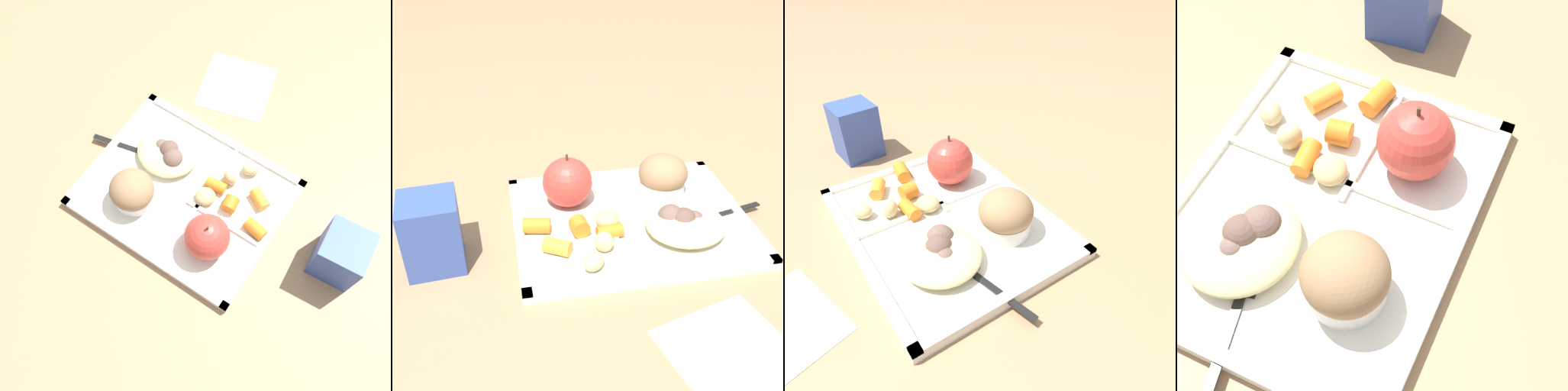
# 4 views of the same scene
# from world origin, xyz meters

# --- Properties ---
(ground) EXTENTS (6.00, 6.00, 0.00)m
(ground) POSITION_xyz_m (0.00, 0.00, 0.00)
(ground) COLOR #997551
(lunch_tray) EXTENTS (0.33, 0.26, 0.02)m
(lunch_tray) POSITION_xyz_m (-0.00, 0.00, 0.01)
(lunch_tray) COLOR silver
(lunch_tray) RESTS_ON ground
(green_apple) EXTENTS (0.07, 0.07, 0.08)m
(green_apple) POSITION_xyz_m (-0.08, 0.06, 0.05)
(green_apple) COLOR #C63D33
(green_apple) RESTS_ON lunch_tray
(bran_muffin) EXTENTS (0.07, 0.07, 0.06)m
(bran_muffin) POSITION_xyz_m (0.07, 0.06, 0.04)
(bran_muffin) COLOR silver
(bran_muffin) RESTS_ON lunch_tray
(carrot_slice_tilted) EXTENTS (0.04, 0.03, 0.02)m
(carrot_slice_tilted) POSITION_xyz_m (-0.13, -0.01, 0.02)
(carrot_slice_tilted) COLOR orange
(carrot_slice_tilted) RESTS_ON lunch_tray
(carrot_slice_edge) EXTENTS (0.04, 0.02, 0.02)m
(carrot_slice_edge) POSITION_xyz_m (-0.04, -0.04, 0.02)
(carrot_slice_edge) COLOR orange
(carrot_slice_edge) RESTS_ON lunch_tray
(carrot_slice_small) EXTENTS (0.03, 0.03, 0.03)m
(carrot_slice_small) POSITION_xyz_m (-0.08, -0.02, 0.02)
(carrot_slice_small) COLOR orange
(carrot_slice_small) RESTS_ON lunch_tray
(carrot_slice_near_corner) EXTENTS (0.04, 0.04, 0.02)m
(carrot_slice_near_corner) POSITION_xyz_m (-0.11, -0.06, 0.02)
(carrot_slice_near_corner) COLOR orange
(carrot_slice_near_corner) RESTS_ON lunch_tray
(potato_chunk_browned) EXTENTS (0.05, 0.05, 0.02)m
(potato_chunk_browned) POSITION_xyz_m (-0.03, -0.01, 0.02)
(potato_chunk_browned) COLOR tan
(potato_chunk_browned) RESTS_ON lunch_tray
(potato_chunk_small) EXTENTS (0.04, 0.04, 0.02)m
(potato_chunk_small) POSITION_xyz_m (-0.07, -0.10, 0.02)
(potato_chunk_small) COLOR tan
(potato_chunk_small) RESTS_ON lunch_tray
(potato_chunk_wedge) EXTENTS (0.03, 0.03, 0.03)m
(potato_chunk_wedge) POSITION_xyz_m (-0.05, -0.06, 0.02)
(potato_chunk_wedge) COLOR tan
(potato_chunk_wedge) RESTS_ON lunch_tray
(egg_noodle_pile) EXTENTS (0.11, 0.10, 0.03)m
(egg_noodle_pile) POSITION_xyz_m (0.07, -0.05, 0.02)
(egg_noodle_pile) COLOR #D6C684
(egg_noodle_pile) RESTS_ON lunch_tray
(meatball_back) EXTENTS (0.03, 0.03, 0.03)m
(meatball_back) POSITION_xyz_m (0.08, -0.04, 0.03)
(meatball_back) COLOR brown
(meatball_back) RESTS_ON lunch_tray
(meatball_side) EXTENTS (0.04, 0.04, 0.04)m
(meatball_side) POSITION_xyz_m (0.05, -0.03, 0.03)
(meatball_side) COLOR brown
(meatball_side) RESTS_ON lunch_tray
(meatball_center) EXTENTS (0.04, 0.04, 0.04)m
(meatball_center) POSITION_xyz_m (0.06, -0.04, 0.03)
(meatball_center) COLOR brown
(meatball_center) RESTS_ON lunch_tray
(plastic_fork) EXTENTS (0.14, 0.05, 0.00)m
(plastic_fork) POSITION_xyz_m (0.12, -0.02, 0.01)
(plastic_fork) COLOR black
(plastic_fork) RESTS_ON lunch_tray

